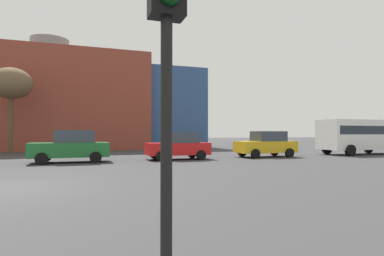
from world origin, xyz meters
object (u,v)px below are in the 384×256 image
(parked_car_4, at_px, (266,144))
(traffic_light_near_right, at_px, (167,25))
(parked_car_2, at_px, (71,146))
(bare_tree_0, at_px, (12,84))
(parked_car_3, at_px, (178,146))
(white_bus, at_px, (360,134))

(parked_car_4, height_order, traffic_light_near_right, traffic_light_near_right)
(parked_car_2, bearing_deg, bare_tree_0, -62.28)
(parked_car_3, bearing_deg, bare_tree_0, -39.67)
(parked_car_3, distance_m, bare_tree_0, 15.50)
(parked_car_2, distance_m, traffic_light_near_right, 16.25)
(parked_car_3, xyz_separation_m, traffic_light_near_right, (-4.87, -16.07, 1.89))
(white_bus, distance_m, traffic_light_near_right, 25.57)
(parked_car_3, bearing_deg, parked_car_2, 0.00)
(parked_car_3, xyz_separation_m, bare_tree_0, (-11.35, 9.41, 4.80))
(parked_car_4, relative_size, white_bus, 0.62)
(traffic_light_near_right, bearing_deg, parked_car_2, -174.59)
(parked_car_4, bearing_deg, parked_car_3, 0.00)
(white_bus, height_order, traffic_light_near_right, traffic_light_near_right)
(white_bus, xyz_separation_m, traffic_light_near_right, (-19.91, -16.00, 1.13))
(traffic_light_near_right, distance_m, bare_tree_0, 26.45)
(parked_car_4, height_order, white_bus, white_bus)
(parked_car_3, height_order, bare_tree_0, bare_tree_0)
(parked_car_3, height_order, parked_car_4, parked_car_4)
(parked_car_3, xyz_separation_m, white_bus, (15.05, -0.07, 0.76))
(parked_car_2, distance_m, white_bus, 21.46)
(parked_car_3, relative_size, parked_car_4, 0.95)
(parked_car_3, distance_m, traffic_light_near_right, 16.90)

